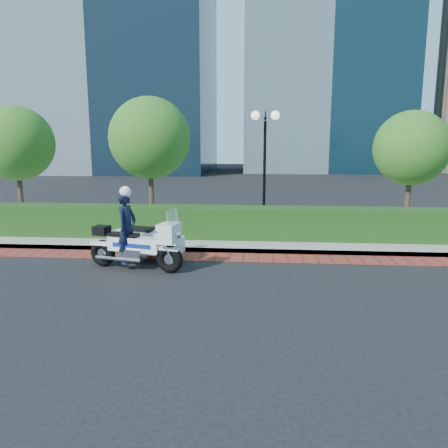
# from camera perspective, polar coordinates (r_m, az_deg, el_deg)

# --- Properties ---
(ground) EXTENTS (120.00, 120.00, 0.00)m
(ground) POSITION_cam_1_polar(r_m,az_deg,el_deg) (11.16, 0.13, -6.35)
(ground) COLOR black
(ground) RESTS_ON ground
(brick_strip) EXTENTS (60.00, 1.00, 0.01)m
(brick_strip) POSITION_cam_1_polar(r_m,az_deg,el_deg) (12.59, 0.69, -4.36)
(brick_strip) COLOR maroon
(brick_strip) RESTS_ON ground
(sidewalk) EXTENTS (60.00, 8.00, 0.15)m
(sidewalk) POSITION_cam_1_polar(r_m,az_deg,el_deg) (16.96, 1.78, -0.24)
(sidewalk) COLOR gray
(sidewalk) RESTS_ON ground
(hedge_main) EXTENTS (18.00, 1.20, 1.00)m
(hedge_main) POSITION_cam_1_polar(r_m,az_deg,el_deg) (14.50, 1.29, 0.23)
(hedge_main) COLOR black
(hedge_main) RESTS_ON sidewalk
(lamppost) EXTENTS (1.02, 0.70, 4.21)m
(lamppost) POSITION_cam_1_polar(r_m,az_deg,el_deg) (15.85, 5.35, 9.46)
(lamppost) COLOR black
(lamppost) RESTS_ON sidewalk
(tree_a) EXTENTS (3.00, 3.00, 4.58)m
(tree_a) POSITION_cam_1_polar(r_m,az_deg,el_deg) (19.78, -25.50, 9.46)
(tree_a) COLOR #332319
(tree_a) RESTS_ON sidewalk
(tree_b) EXTENTS (3.20, 3.20, 4.89)m
(tree_b) POSITION_cam_1_polar(r_m,az_deg,el_deg) (17.69, -9.68, 11.00)
(tree_b) COLOR #332319
(tree_b) RESTS_ON sidewalk
(tree_c) EXTENTS (2.80, 2.80, 4.30)m
(tree_c) POSITION_cam_1_polar(r_m,az_deg,el_deg) (18.05, 23.29, 9.06)
(tree_c) COLOR #332319
(tree_c) RESTS_ON sidewalk
(police_motorcycle) EXTENTS (2.65, 2.20, 2.17)m
(police_motorcycle) POSITION_cam_1_polar(r_m,az_deg,el_deg) (11.85, -11.12, -1.84)
(police_motorcycle) COLOR black
(police_motorcycle) RESTS_ON ground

